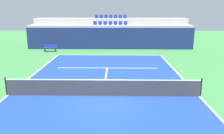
% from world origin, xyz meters
% --- Properties ---
extents(ground_plane, '(80.00, 80.00, 0.00)m').
position_xyz_m(ground_plane, '(0.00, 0.00, 0.00)').
color(ground_plane, '#387A3D').
extents(court_surface, '(11.00, 24.00, 0.01)m').
position_xyz_m(court_surface, '(0.00, 0.00, 0.01)').
color(court_surface, navy).
rests_on(court_surface, ground_plane).
extents(baseline_far, '(11.00, 0.10, 0.00)m').
position_xyz_m(baseline_far, '(0.00, 11.95, 0.01)').
color(baseline_far, white).
rests_on(baseline_far, court_surface).
extents(sideline_left, '(0.10, 24.00, 0.00)m').
position_xyz_m(sideline_left, '(-5.45, 0.00, 0.01)').
color(sideline_left, white).
rests_on(sideline_left, court_surface).
extents(sideline_right, '(0.10, 24.00, 0.00)m').
position_xyz_m(sideline_right, '(5.45, 0.00, 0.01)').
color(sideline_right, white).
rests_on(sideline_right, court_surface).
extents(service_line_far, '(8.26, 0.10, 0.00)m').
position_xyz_m(service_line_far, '(0.00, 6.40, 0.01)').
color(service_line_far, white).
rests_on(service_line_far, court_surface).
extents(centre_service_line, '(0.10, 6.40, 0.00)m').
position_xyz_m(centre_service_line, '(0.00, 3.20, 0.01)').
color(centre_service_line, white).
rests_on(centre_service_line, court_surface).
extents(back_wall, '(20.07, 0.30, 2.58)m').
position_xyz_m(back_wall, '(0.00, 15.74, 1.29)').
color(back_wall, navy).
rests_on(back_wall, ground_plane).
extents(stands_tier_lower, '(20.07, 2.40, 2.84)m').
position_xyz_m(stands_tier_lower, '(0.00, 17.09, 1.42)').
color(stands_tier_lower, '#9E9E99').
rests_on(stands_tier_lower, ground_plane).
extents(stands_tier_upper, '(20.07, 2.40, 3.56)m').
position_xyz_m(stands_tier_upper, '(0.00, 19.49, 1.78)').
color(stands_tier_upper, '#9E9E99').
rests_on(stands_tier_upper, ground_plane).
extents(seating_row_lower, '(4.26, 0.44, 0.44)m').
position_xyz_m(seating_row_lower, '(0.00, 17.18, 2.96)').
color(seating_row_lower, navy).
rests_on(seating_row_lower, stands_tier_lower).
extents(seating_row_upper, '(4.26, 0.44, 0.44)m').
position_xyz_m(seating_row_upper, '(0.00, 19.58, 3.68)').
color(seating_row_upper, navy).
rests_on(seating_row_upper, stands_tier_upper).
extents(tennis_net, '(11.08, 0.08, 1.07)m').
position_xyz_m(tennis_net, '(0.00, 0.00, 0.51)').
color(tennis_net, black).
rests_on(tennis_net, court_surface).
extents(player_bench, '(1.50, 0.40, 0.85)m').
position_xyz_m(player_bench, '(-6.81, 13.94, 0.51)').
color(player_bench, navy).
rests_on(player_bench, ground_plane).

